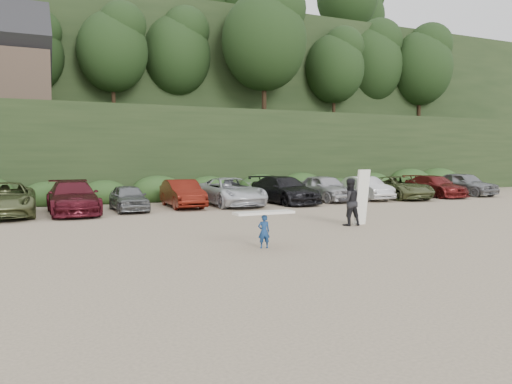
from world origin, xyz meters
name	(u,v)px	position (x,y,z in m)	size (l,w,h in m)	color
ground	(313,231)	(0.00, 0.00, 0.00)	(120.00, 120.00, 0.00)	tan
hillside_backdrop	(125,72)	(-0.26, 35.93, 11.22)	(90.00, 41.50, 28.00)	black
parked_cars	(237,192)	(1.06, 9.96, 0.78)	(36.86, 6.15, 1.65)	#B6B6BB
child_surfer	(264,223)	(-3.21, -2.40, 0.77)	(1.90, 0.56, 1.13)	navy
adult_surfer	(350,201)	(2.13, 0.59, 0.98)	(1.42, 0.87, 2.27)	black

